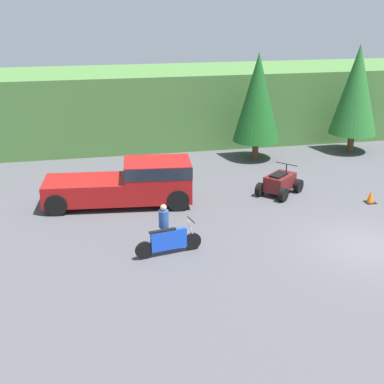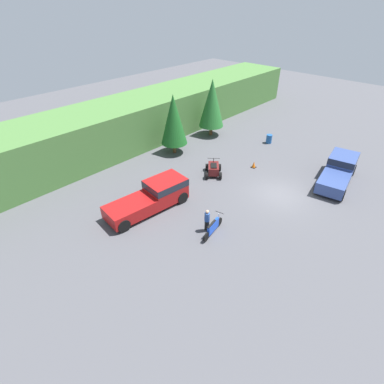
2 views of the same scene
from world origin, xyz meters
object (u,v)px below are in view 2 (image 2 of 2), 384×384
Objects in this scene: quad_atv at (213,169)px; traffic_cone at (254,165)px; pickup_truck_red at (154,195)px; dirt_bike at (213,227)px; steel_barrel at (269,139)px; rider_person at (207,220)px; pickup_truck_second at (339,169)px.

quad_atv is 3.81m from traffic_cone.
dirt_bike is (0.68, -4.85, -0.51)m from pickup_truck_red.
dirt_bike reaches higher than steel_barrel.
pickup_truck_red is 4.45m from rider_person.
steel_barrel is at bearing 22.25° from rider_person.
pickup_truck_second is 6.78m from traffic_cone.
pickup_truck_red is 15.12m from steel_barrel.
pickup_truck_second is at bearing -92.94° from quad_atv.
rider_person is at bearing -76.25° from pickup_truck_red.
quad_atv reaches higher than steel_barrel.
pickup_truck_second reaches higher than steel_barrel.
steel_barrel is (15.11, -0.17, -0.54)m from pickup_truck_red.
steel_barrel is (2.53, 7.87, -0.53)m from pickup_truck_second.
traffic_cone is 0.62× the size of steel_barrel.
traffic_cone is (9.73, -1.93, -0.72)m from pickup_truck_red.
pickup_truck_red is at bearing 168.77° from traffic_cone.
pickup_truck_red reaches higher than traffic_cone.
traffic_cone is at bearing -161.89° from steel_barrel.
quad_atv is at bearing 42.42° from rider_person.
rider_person is at bearing 153.47° from pickup_truck_second.
dirt_bike is at bearing -162.05° from steel_barrel.
traffic_cone is 5.66m from steel_barrel.
rider_person reaches higher than traffic_cone.
pickup_truck_red is 6.98× the size of steel_barrel.
pickup_truck_second is 8.28m from steel_barrel.
pickup_truck_second is 2.47× the size of quad_atv.
dirt_bike is 15.17m from steel_barrel.
pickup_truck_red reaches higher than steel_barrel.
quad_atv is 1.47× the size of rider_person.
pickup_truck_red reaches higher than rider_person.
pickup_truck_red is at bearing 137.75° from pickup_truck_second.
steel_barrel is (8.73, -0.04, -0.05)m from quad_atv.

